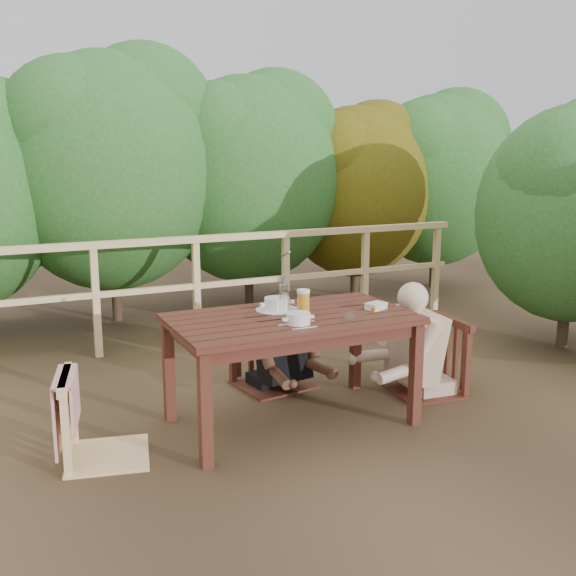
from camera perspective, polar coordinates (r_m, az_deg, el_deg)
name	(u,v)px	position (r m, az deg, el deg)	size (l,w,h in m)	color
ground	(291,422)	(4.53, 0.28, -11.34)	(60.00, 60.00, 0.00)	brown
table	(291,370)	(4.40, 0.28, -7.05)	(1.55, 0.87, 0.72)	#401C13
chair_left	(104,377)	(4.01, -15.47, -7.35)	(0.49, 0.49, 0.98)	#E9C283
chair_far	(272,320)	(5.01, -1.35, -2.73)	(0.52, 0.52, 1.04)	#401C13
chair_right	(426,324)	(5.01, 11.73, -3.05)	(0.51, 0.51, 1.03)	#401C13
woman	(271,311)	(5.02, -1.44, -1.96)	(0.47, 0.58, 1.17)	black
diner_right	(431,301)	(4.99, 12.09, -1.10)	(0.56, 0.68, 1.38)	tan
railing	(197,291)	(6.16, -7.80, -0.24)	(5.60, 0.10, 1.01)	#E9C283
hedge_row	(194,137)	(7.29, -7.99, 12.65)	(6.60, 1.60, 3.80)	#285823
soup_near	(298,319)	(4.08, 0.88, -2.70)	(0.25, 0.25, 0.08)	silver
soup_far	(277,305)	(4.44, -0.95, -1.43)	(0.29, 0.29, 0.10)	white
bread_roll	(302,320)	(4.10, 1.22, -2.73)	(0.12, 0.09, 0.07)	#9F6929
beer_glass	(303,302)	(4.37, 1.32, -1.19)	(0.08, 0.08, 0.16)	orange
bottle	(284,296)	(4.32, -0.35, -0.67)	(0.06, 0.06, 0.26)	silver
tumbler	(350,317)	(4.17, 5.31, -2.51)	(0.06, 0.06, 0.07)	white
butter_tub	(376,307)	(4.49, 7.52, -1.63)	(0.14, 0.10, 0.06)	white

